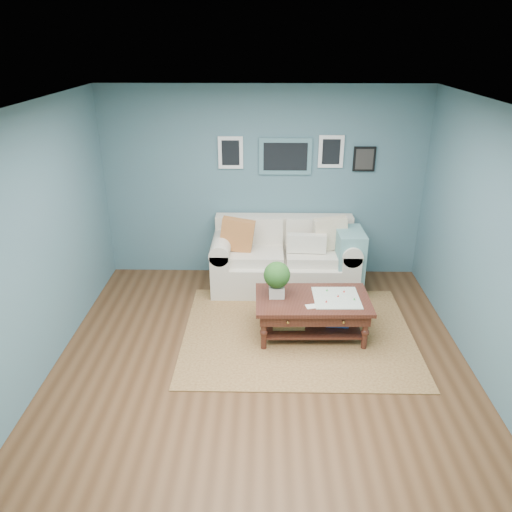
{
  "coord_description": "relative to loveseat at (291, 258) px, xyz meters",
  "views": [
    {
      "loc": [
        0.03,
        -4.32,
        3.28
      ],
      "look_at": [
        -0.08,
        1.0,
        0.91
      ],
      "focal_mm": 35.0,
      "sensor_mm": 36.0,
      "label": 1
    }
  ],
  "objects": [
    {
      "name": "loveseat",
      "position": [
        0.0,
        0.0,
        0.0
      ],
      "size": [
        2.05,
        0.93,
        1.05
      ],
      "color": "#EEE5CD",
      "rests_on": "ground"
    },
    {
      "name": "coffee_table",
      "position": [
        0.13,
        -1.27,
        -0.02
      ],
      "size": [
        1.33,
        0.8,
        0.92
      ],
      "rotation": [
        0.0,
        0.0,
        0.02
      ],
      "color": "#371711",
      "rests_on": "ground"
    },
    {
      "name": "area_rug",
      "position": [
        0.04,
        -1.27,
        -0.42
      ],
      "size": [
        2.71,
        2.17,
        0.01
      ],
      "primitive_type": "cube",
      "color": "brown",
      "rests_on": "ground"
    },
    {
      "name": "room_shell",
      "position": [
        -0.38,
        -1.97,
        0.93
      ],
      "size": [
        5.0,
        5.02,
        2.7
      ],
      "color": "brown",
      "rests_on": "ground"
    }
  ]
}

